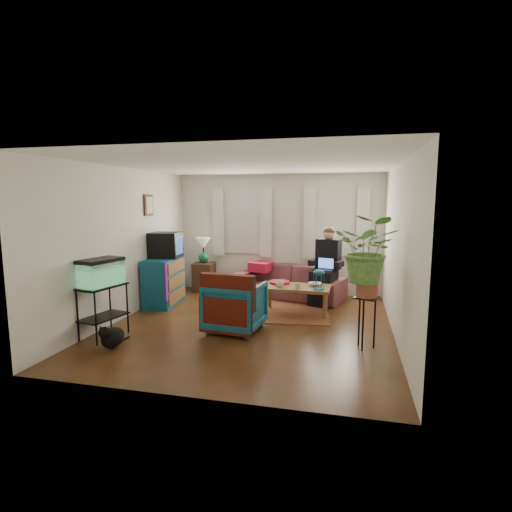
% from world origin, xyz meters
% --- Properties ---
extents(floor, '(4.50, 5.00, 0.01)m').
position_xyz_m(floor, '(0.00, 0.00, 0.00)').
color(floor, '#4F2B14').
rests_on(floor, ground).
extents(ceiling, '(4.50, 5.00, 0.01)m').
position_xyz_m(ceiling, '(0.00, 0.00, 2.60)').
color(ceiling, white).
rests_on(ceiling, wall_back).
extents(wall_back, '(4.50, 0.01, 2.60)m').
position_xyz_m(wall_back, '(0.00, 2.50, 1.30)').
color(wall_back, silver).
rests_on(wall_back, floor).
extents(wall_front, '(4.50, 0.01, 2.60)m').
position_xyz_m(wall_front, '(0.00, -2.50, 1.30)').
color(wall_front, silver).
rests_on(wall_front, floor).
extents(wall_left, '(0.01, 5.00, 2.60)m').
position_xyz_m(wall_left, '(-2.25, 0.00, 1.30)').
color(wall_left, silver).
rests_on(wall_left, floor).
extents(wall_right, '(0.01, 5.00, 2.60)m').
position_xyz_m(wall_right, '(2.25, 0.00, 1.30)').
color(wall_right, silver).
rests_on(wall_right, floor).
extents(window_left, '(1.08, 0.04, 1.38)m').
position_xyz_m(window_left, '(-0.80, 2.48, 1.55)').
color(window_left, white).
rests_on(window_left, wall_back).
extents(window_right, '(1.08, 0.04, 1.38)m').
position_xyz_m(window_right, '(1.25, 2.48, 1.55)').
color(window_right, white).
rests_on(window_right, wall_back).
extents(curtains_left, '(1.36, 0.06, 1.50)m').
position_xyz_m(curtains_left, '(-0.80, 2.40, 1.55)').
color(curtains_left, white).
rests_on(curtains_left, wall_back).
extents(curtains_right, '(1.36, 0.06, 1.50)m').
position_xyz_m(curtains_right, '(1.25, 2.40, 1.55)').
color(curtains_right, white).
rests_on(curtains_right, wall_back).
extents(picture_frame, '(0.04, 0.32, 0.40)m').
position_xyz_m(picture_frame, '(-2.21, 0.85, 1.95)').
color(picture_frame, '#3D2616').
rests_on(picture_frame, wall_left).
extents(area_rug, '(2.16, 1.80, 0.01)m').
position_xyz_m(area_rug, '(0.21, 0.92, 0.01)').
color(area_rug, maroon).
rests_on(area_rug, floor).
extents(sofa, '(2.47, 1.52, 0.90)m').
position_xyz_m(sofa, '(0.31, 2.05, 0.45)').
color(sofa, brown).
rests_on(sofa, floor).
extents(seated_person, '(0.75, 0.84, 1.38)m').
position_xyz_m(seated_person, '(1.11, 1.82, 0.69)').
color(seated_person, black).
rests_on(seated_person, sofa).
extents(side_table, '(0.46, 0.46, 0.64)m').
position_xyz_m(side_table, '(-1.65, 2.22, 0.32)').
color(side_table, '#422B18').
rests_on(side_table, floor).
extents(table_lamp, '(0.35, 0.35, 0.58)m').
position_xyz_m(table_lamp, '(-1.65, 2.22, 0.91)').
color(table_lamp, white).
rests_on(table_lamp, side_table).
extents(dresser, '(0.60, 1.07, 0.93)m').
position_xyz_m(dresser, '(-1.99, 0.92, 0.46)').
color(dresser, '#135B75').
rests_on(dresser, floor).
extents(crt_tv, '(0.61, 0.56, 0.49)m').
position_xyz_m(crt_tv, '(-1.98, 1.02, 1.17)').
color(crt_tv, black).
rests_on(crt_tv, dresser).
extents(aquarium_stand, '(0.53, 0.77, 0.79)m').
position_xyz_m(aquarium_stand, '(-2.00, -1.06, 0.40)').
color(aquarium_stand, black).
rests_on(aquarium_stand, floor).
extents(aquarium, '(0.48, 0.70, 0.42)m').
position_xyz_m(aquarium, '(-2.00, -1.06, 1.00)').
color(aquarium, '#7FD899').
rests_on(aquarium, aquarium_stand).
extents(black_cat, '(0.30, 0.44, 0.36)m').
position_xyz_m(black_cat, '(-1.62, -1.42, 0.18)').
color(black_cat, black).
rests_on(black_cat, floor).
extents(armchair, '(0.90, 0.86, 0.85)m').
position_xyz_m(armchair, '(-0.17, -0.28, 0.42)').
color(armchair, '#115269').
rests_on(armchair, floor).
extents(serape_throw, '(0.87, 0.28, 0.70)m').
position_xyz_m(serape_throw, '(-0.21, -0.61, 0.60)').
color(serape_throw, '#9E0A0A').
rests_on(serape_throw, armchair).
extents(coffee_table, '(1.22, 0.67, 0.51)m').
position_xyz_m(coffee_table, '(0.63, 0.87, 0.25)').
color(coffee_table, brown).
rests_on(coffee_table, floor).
extents(cup_a, '(0.14, 0.14, 0.11)m').
position_xyz_m(cup_a, '(0.35, 0.76, 0.56)').
color(cup_a, white).
rests_on(cup_a, coffee_table).
extents(cup_b, '(0.11, 0.11, 0.10)m').
position_xyz_m(cup_b, '(0.68, 0.67, 0.56)').
color(cup_b, beige).
rests_on(cup_b, coffee_table).
extents(bowl, '(0.24, 0.24, 0.06)m').
position_xyz_m(bowl, '(0.96, 0.98, 0.53)').
color(bowl, white).
rests_on(bowl, coffee_table).
extents(snack_tray, '(0.38, 0.38, 0.04)m').
position_xyz_m(snack_tray, '(0.30, 1.04, 0.53)').
color(snack_tray, '#B21414').
rests_on(snack_tray, coffee_table).
extents(birdcage, '(0.20, 0.20, 0.35)m').
position_xyz_m(birdcage, '(1.05, 0.70, 0.68)').
color(birdcage, '#115B6B').
rests_on(birdcage, coffee_table).
extents(plant_stand, '(0.39, 0.39, 0.74)m').
position_xyz_m(plant_stand, '(1.80, -0.63, 0.37)').
color(plant_stand, black).
rests_on(plant_stand, floor).
extents(potted_plant, '(1.02, 0.95, 0.93)m').
position_xyz_m(potted_plant, '(1.80, -0.63, 1.25)').
color(potted_plant, '#599947').
rests_on(potted_plant, plant_stand).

